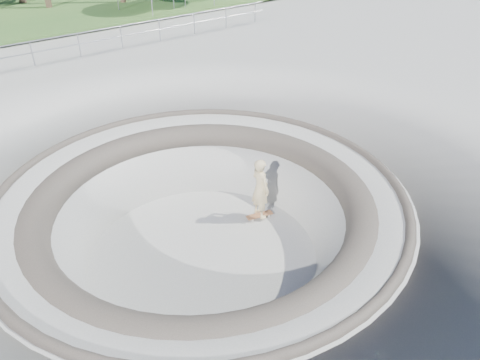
% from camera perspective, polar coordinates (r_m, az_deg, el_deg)
% --- Properties ---
extents(ground, '(180.00, 180.00, 0.00)m').
position_cam_1_polar(ground, '(11.62, -4.86, -1.71)').
color(ground, '#A6A5A0').
rests_on(ground, ground).
extents(skate_bowl, '(14.00, 14.00, 4.10)m').
position_cam_1_polar(skate_bowl, '(12.72, -4.49, -8.58)').
color(skate_bowl, '#A6A5A0').
rests_on(skate_bowl, ground).
extents(safety_railing, '(25.00, 0.06, 1.03)m').
position_cam_1_polar(safety_railing, '(21.57, -24.01, 13.92)').
color(safety_railing, gray).
rests_on(safety_railing, ground).
extents(skateboard, '(0.84, 0.43, 0.08)m').
position_cam_1_polar(skateboard, '(13.96, 2.40, -4.31)').
color(skateboard, '#9A5C3D').
rests_on(skateboard, ground).
extents(skater, '(0.52, 0.73, 1.88)m').
position_cam_1_polar(skater, '(13.41, 2.49, -1.02)').
color(skater, '#CDB684').
rests_on(skater, skateboard).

